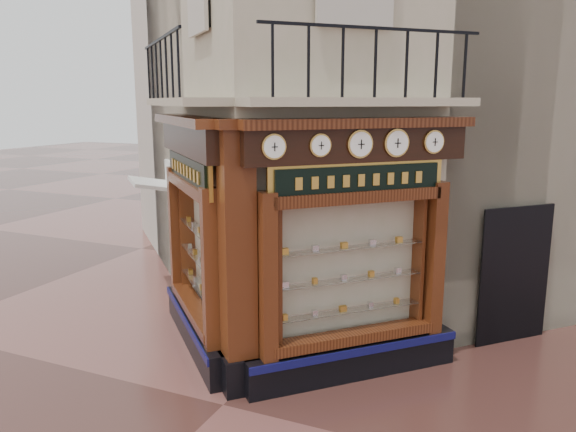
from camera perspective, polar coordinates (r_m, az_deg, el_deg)
The scene contains 16 objects.
ground at distance 8.41m, azimuth -6.61°, elevation -18.52°, with size 80.00×80.00×0.00m, color #442520.
main_building at distance 13.08m, azimuth 7.22°, elevation 19.35°, with size 8.00×8.00×12.00m, color #B8A68F.
neighbour_left at distance 16.18m, azimuth 1.03°, elevation 16.14°, with size 8.00×8.00×11.00m, color #BDB4A5.
neighbour_right at distance 14.99m, azimuth 19.49°, elevation 15.87°, with size 8.00×8.00×11.00m, color #BDB4A5.
shopfront_left at distance 9.62m, azimuth -9.44°, elevation -1.99°, with size 2.86×2.86×3.98m.
shopfront_right at distance 8.46m, azimuth 6.80°, elevation -3.80°, with size 2.86×2.86×3.98m.
corner_pilaster at distance 8.04m, azimuth -5.14°, elevation -4.80°, with size 0.85×0.85×3.98m.
balcony at distance 8.60m, azimuth -2.19°, elevation 11.62°, with size 5.94×2.97×1.03m.
clock_a at distance 7.46m, azimuth -1.45°, elevation 7.05°, with size 0.28×0.28×0.34m.
clock_b at distance 7.72m, azimuth 3.30°, elevation 7.18°, with size 0.26×0.26×0.32m.
clock_c at distance 7.99m, azimuth 7.34°, elevation 7.26°, with size 0.32×0.32×0.40m.
clock_d at distance 8.29m, azimuth 10.97°, elevation 7.29°, with size 0.32×0.32×0.41m.
clock_e at distance 8.65m, azimuth 14.59°, elevation 7.30°, with size 0.28×0.28×0.35m.
awning at distance 13.11m, azimuth -13.17°, elevation -7.48°, with size 1.44×0.86×0.08m, color silver, non-canonical shape.
signboard_left at distance 9.41m, azimuth -10.12°, elevation 4.63°, with size 2.20×2.20×0.59m.
signboard_right at distance 8.17m, azimuth 7.24°, elevation 3.68°, with size 2.03×2.03×0.54m.
Camera 1 is at (3.74, -6.25, 4.21)m, focal length 35.00 mm.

